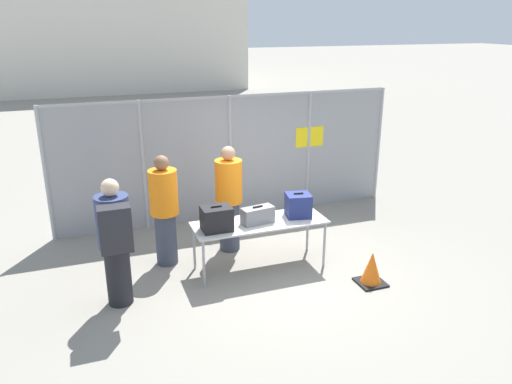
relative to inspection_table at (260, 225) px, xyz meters
The scene contains 12 objects.
ground_plane 0.77m from the inspection_table, 35.75° to the right, with size 120.00×120.00×0.00m, color gray.
fence_section 2.31m from the inspection_table, 83.97° to the left, with size 6.68×0.07×2.40m.
inspection_table is the anchor object (origin of this frame).
suitcase_black 0.74m from the inspection_table, behind, with size 0.44×0.34×0.38m.
suitcase_grey 0.19m from the inspection_table, 144.16° to the right, with size 0.53×0.29×0.28m.
suitcase_navy 0.70m from the inspection_table, ahead, with size 0.43×0.41×0.39m.
traveler_hooded 2.22m from the inspection_table, behind, with size 0.45×0.69×1.80m.
security_worker_near 0.87m from the inspection_table, 106.88° to the left, with size 0.45×0.45×1.80m.
security_worker_far 1.51m from the inspection_table, 153.95° to the left, with size 0.44×0.44×1.79m.
utility_trailer 4.66m from the inspection_table, 75.93° to the left, with size 3.82×2.12×0.64m.
distant_hangar 25.71m from the inspection_table, 90.13° to the left, with size 13.55×11.03×6.64m.
traffic_cone 1.80m from the inspection_table, 36.96° to the right, with size 0.40×0.40×0.50m.
Camera 1 is at (-2.68, -6.48, 3.73)m, focal length 35.00 mm.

